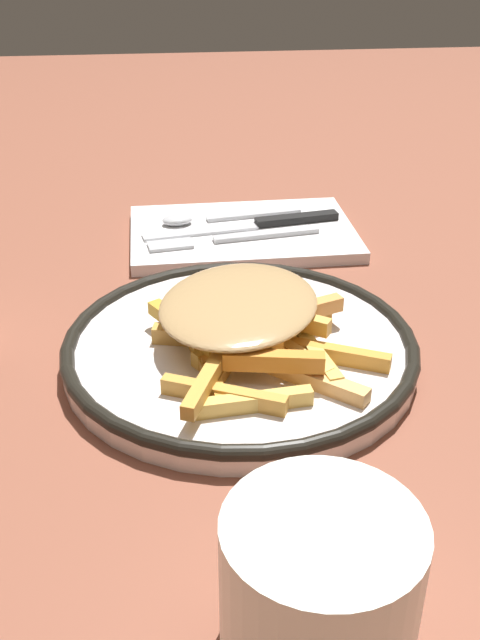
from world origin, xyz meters
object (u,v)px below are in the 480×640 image
fries_heap (246,322)px  fork (234,238)px  napkin (242,234)px  coffee_mug (319,586)px  knife (260,224)px  plate (240,348)px  spoon (208,218)px

fries_heap → fork: bearing=-3.3°
napkin → coffee_mug: bearing=177.7°
knife → coffee_mug: bearing=175.6°
knife → plate: bearing=168.9°
fries_heap → knife: 0.25m
coffee_mug → knife: bearing=-4.4°
fries_heap → spoon: fries_heap is taller
fork → knife: size_ratio=0.84×
fork → plate: bearing=175.5°
plate → napkin: size_ratio=1.18×
plate → napkin: bearing=-6.8°
plate → knife: 0.24m
napkin → knife: knife is taller
fries_heap → knife: fries_heap is taller
fork → spoon: spoon is taller
fork → coffee_mug: (-0.46, 0.01, 0.03)m
knife → coffee_mug: size_ratio=1.77×
fries_heap → plate: bearing=49.1°
knife → coffee_mug: 0.50m
napkin → fork: fork is taller
napkin → coffee_mug: 0.49m
knife → coffee_mug: coffee_mug is taller
napkin → fries_heap: bearing=174.2°
fries_heap → spoon: size_ratio=1.38×
fries_heap → napkin: fries_heap is taller
napkin → coffee_mug: size_ratio=1.96×
fries_heap → coffee_mug: coffee_mug is taller
fork → spoon: size_ratio=1.16×
plate → fries_heap: (-0.00, -0.00, 0.02)m
napkin → knife: bearing=-80.8°
fork → knife: bearing=-43.1°
plate → coffee_mug: size_ratio=2.31×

